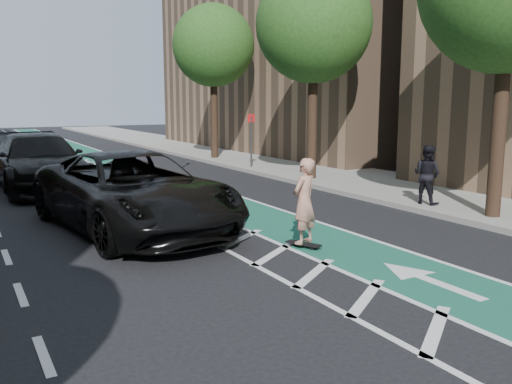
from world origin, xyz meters
TOP-DOWN VIEW (x-y plane):
  - ground at (0.00, 0.00)m, footprint 120.00×120.00m
  - bike_lane at (3.00, 10.00)m, footprint 2.00×90.00m
  - buffer_strip at (1.50, 10.00)m, footprint 1.40×90.00m
  - sidewalk_right at (9.50, 10.00)m, footprint 5.00×90.00m
  - curb_right at (7.05, 10.00)m, footprint 0.12×90.00m
  - tree_r_c at (7.90, 8.00)m, footprint 4.20×4.20m
  - tree_r_d at (7.90, 16.00)m, footprint 4.20×4.20m
  - sign_post at (7.60, 12.00)m, footprint 0.35×0.08m
  - skateboard at (2.30, 0.11)m, footprint 0.51×0.80m
  - skateboarder at (2.30, 0.11)m, footprint 0.77×0.65m
  - suv_near at (-0.32, 3.46)m, footprint 3.89×7.02m
  - suv_far at (-1.39, 10.94)m, footprint 2.92×6.72m
  - pedestrian at (7.70, 1.87)m, footprint 0.80×0.94m
  - barrel_b at (-2.07, 11.31)m, footprint 0.62×0.62m

SIDE VIEW (x-z plane):
  - ground at x=0.00m, z-range 0.00..0.00m
  - buffer_strip at x=1.50m, z-range 0.00..0.01m
  - bike_lane at x=3.00m, z-range 0.00..0.01m
  - sidewalk_right at x=9.50m, z-range 0.00..0.15m
  - curb_right at x=7.05m, z-range 0.00..0.16m
  - skateboard at x=2.30m, z-range 0.03..0.14m
  - barrel_b at x=-2.07m, z-range -0.02..0.83m
  - suv_near at x=-0.32m, z-range 0.00..1.86m
  - suv_far at x=-1.39m, z-range 0.00..1.92m
  - pedestrian at x=7.70m, z-range 0.15..1.82m
  - skateboarder at x=2.30m, z-range 0.10..1.89m
  - sign_post at x=7.60m, z-range 0.11..2.59m
  - tree_r_c at x=7.90m, z-range 1.82..9.72m
  - tree_r_d at x=7.90m, z-range 1.82..9.72m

